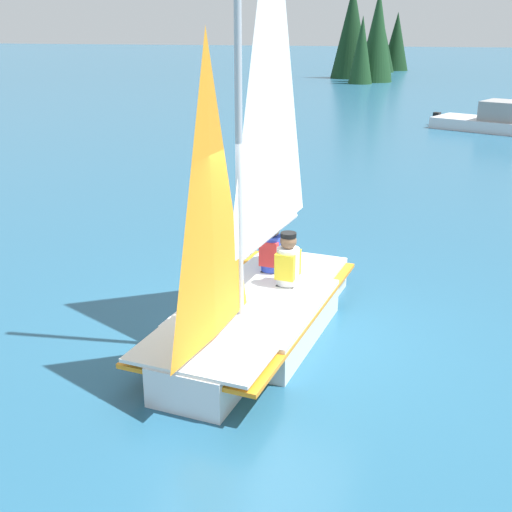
{
  "coord_description": "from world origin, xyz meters",
  "views": [
    {
      "loc": [
        7.05,
        2.08,
        3.68
      ],
      "look_at": [
        0.0,
        0.0,
        1.05
      ],
      "focal_mm": 45.0,
      "sensor_mm": 36.0,
      "label": 1
    }
  ],
  "objects_px": {
    "sailor_helm": "(288,271)",
    "sailor_crew": "(272,258)",
    "motorboat_distant": "(498,121)",
    "sailboat_main": "(257,279)"
  },
  "relations": [
    {
      "from": "sailor_helm",
      "to": "sailor_crew",
      "type": "height_order",
      "value": "same"
    },
    {
      "from": "motorboat_distant",
      "to": "sailor_crew",
      "type": "bearing_deg",
      "value": -79.52
    },
    {
      "from": "sailboat_main",
      "to": "sailor_helm",
      "type": "distance_m",
      "value": 0.69
    },
    {
      "from": "sailboat_main",
      "to": "sailor_crew",
      "type": "xyz_separation_m",
      "value": [
        -1.07,
        -0.1,
        -0.1
      ]
    },
    {
      "from": "motorboat_distant",
      "to": "sailor_helm",
      "type": "bearing_deg",
      "value": -78.2
    },
    {
      "from": "sailor_helm",
      "to": "motorboat_distant",
      "type": "height_order",
      "value": "sailor_helm"
    },
    {
      "from": "sailor_helm",
      "to": "sailboat_main",
      "type": "bearing_deg",
      "value": -15.02
    },
    {
      "from": "sailor_helm",
      "to": "sailor_crew",
      "type": "bearing_deg",
      "value": -136.48
    },
    {
      "from": "sailboat_main",
      "to": "motorboat_distant",
      "type": "relative_size",
      "value": 1.14
    },
    {
      "from": "sailor_crew",
      "to": "motorboat_distant",
      "type": "height_order",
      "value": "sailor_crew"
    }
  ]
}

